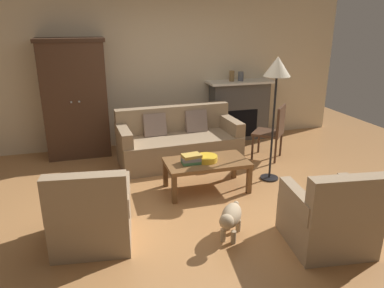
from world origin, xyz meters
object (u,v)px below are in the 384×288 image
object	(u,v)px
mantel_vase_slate	(241,76)
armchair_near_right	(329,218)
book_stack	(191,159)
floor_lamp	(277,74)
side_chair_wooden	(273,129)
dog	(231,217)
fireplace	(239,110)
armoire	(75,99)
mantel_vase_bronze	(232,76)
couch	(178,143)
fruit_bowl	(207,158)
coffee_table	(207,164)
armchair_near_left	(92,216)

from	to	relation	value
mantel_vase_slate	armchair_near_right	bearing A→B (deg)	-98.63
book_stack	floor_lamp	world-z (taller)	floor_lamp
side_chair_wooden	dog	world-z (taller)	side_chair_wooden
fireplace	dog	bearing A→B (deg)	-114.39
armoire	mantel_vase_bronze	world-z (taller)	armoire
armoire	book_stack	distance (m)	2.45
armchair_near_right	floor_lamp	distance (m)	2.06
couch	dog	size ratio (longest dim) A/B	3.97
armoire	armchair_near_right	size ratio (longest dim) A/B	2.19
armoire	fruit_bowl	xyz separation A→B (m)	(1.63, -1.92, -0.51)
fruit_bowl	armchair_near_right	xyz separation A→B (m)	(0.78, -1.58, -0.14)
mantel_vase_bronze	dog	bearing A→B (deg)	-111.75
mantel_vase_slate	floor_lamp	size ratio (longest dim) A/B	0.09
coffee_table	couch	bearing A→B (deg)	95.09
mantel_vase_slate	mantel_vase_bronze	bearing A→B (deg)	180.00
mantel_vase_slate	side_chair_wooden	xyz separation A→B (m)	(0.10, -1.16, -0.69)
armoire	dog	size ratio (longest dim) A/B	3.92
floor_lamp	book_stack	bearing A→B (deg)	-175.05
armoire	armchair_near_left	bearing A→B (deg)	-87.53
armchair_near_left	armchair_near_right	bearing A→B (deg)	-17.36
armchair_near_right	side_chair_wooden	size ratio (longest dim) A/B	0.98
couch	side_chair_wooden	distance (m)	1.56
armchair_near_left	side_chair_wooden	world-z (taller)	side_chair_wooden
armchair_near_right	floor_lamp	bearing A→B (deg)	82.39
mantel_vase_bronze	dog	xyz separation A→B (m)	(-1.26, -3.15, -0.97)
book_stack	floor_lamp	size ratio (longest dim) A/B	0.15
fireplace	mantel_vase_bronze	distance (m)	0.67
fireplace	coffee_table	distance (m)	2.39
fruit_bowl	floor_lamp	world-z (taller)	floor_lamp
armchair_near_right	side_chair_wooden	xyz separation A→B (m)	(0.64, 2.40, 0.20)
armoire	coffee_table	world-z (taller)	armoire
couch	armoire	bearing A→B (deg)	153.13
armchair_near_right	floor_lamp	xyz separation A→B (m)	(0.22, 1.67, 1.20)
mantel_vase_slate	armchair_near_right	xyz separation A→B (m)	(-0.54, -3.56, -0.89)
armoire	coffee_table	size ratio (longest dim) A/B	1.76
coffee_table	fireplace	bearing A→B (deg)	56.59
mantel_vase_slate	armchair_near_left	world-z (taller)	mantel_vase_slate
fruit_bowl	floor_lamp	size ratio (longest dim) A/B	0.17
armoire	couch	world-z (taller)	armoire
armchair_near_left	dog	distance (m)	1.43
mantel_vase_bronze	dog	distance (m)	3.53
armoire	floor_lamp	xyz separation A→B (m)	(2.63, -1.83, 0.55)
armoire	armchair_near_right	world-z (taller)	armoire
armchair_near_right	dog	bearing A→B (deg)	155.40
coffee_table	floor_lamp	distance (m)	1.52
mantel_vase_slate	armchair_near_left	bearing A→B (deg)	-134.88
side_chair_wooden	floor_lamp	world-z (taller)	floor_lamp
armoire	side_chair_wooden	distance (m)	3.28
mantel_vase_bronze	couch	bearing A→B (deg)	-145.72
couch	mantel_vase_bronze	xyz separation A→B (m)	(1.23, 0.84, 0.90)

